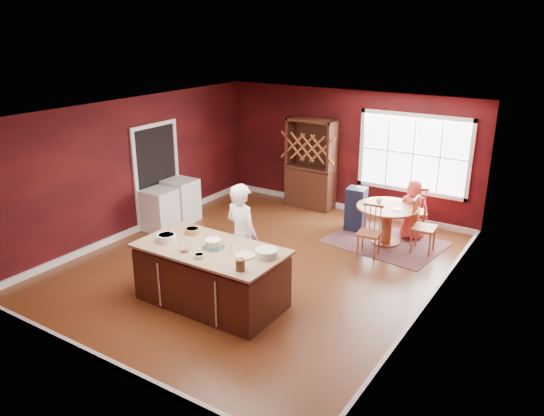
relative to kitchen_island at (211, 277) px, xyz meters
The scene contains 28 objects.
room_shell 1.77m from the kitchen_island, 96.16° to the left, with size 7.00×7.00×7.00m.
window 5.26m from the kitchen_island, 74.96° to the left, with size 2.36×0.10×1.66m, color white, non-canonical shape.
doorway 3.82m from the kitchen_island, 146.06° to the left, with size 0.08×1.26×2.13m, color white, non-canonical shape.
kitchen_island is the anchor object (origin of this frame).
dining_table 3.90m from the kitchen_island, 69.59° to the left, with size 1.19×1.19×0.75m.
baker 0.84m from the kitchen_island, 85.58° to the left, with size 0.63×0.41×1.73m, color white.
layer_cake 0.55m from the kitchen_island, ahead, with size 0.33×0.33×0.14m, color white, non-canonical shape.
bowl_blue 0.90m from the kitchen_island, 165.75° to the right, with size 0.29×0.29×0.11m, color silver.
bowl_yellow 0.83m from the kitchen_island, 154.89° to the left, with size 0.23×0.23×0.09m, color olive.
bowl_pink 0.64m from the kitchen_island, 124.49° to the right, with size 0.15×0.15×0.06m, color silver.
bowl_olive 0.64m from the kitchen_island, 74.55° to the right, with size 0.15×0.15×0.05m, color beige.
drinking_glass 0.66m from the kitchen_island, ahead, with size 0.07×0.07×0.14m, color silver.
dinner_plate 0.79m from the kitchen_island, ahead, with size 0.29×0.29×0.02m, color beige.
white_tub 1.04m from the kitchen_island, 11.22° to the left, with size 0.32×0.32×0.11m, color silver.
stoneware_crock 1.06m from the kitchen_island, 24.30° to the right, with size 0.13×0.13×0.16m, color brown.
toy_figurine 0.87m from the kitchen_island, 16.70° to the right, with size 0.05×0.05×0.08m, color gold, non-canonical shape.
rug 3.92m from the kitchen_island, 69.59° to the left, with size 2.08×1.61×0.01m, color brown.
chair_east 4.18m from the kitchen_island, 60.01° to the left, with size 0.44×0.42×1.05m, color #8D5E27, non-canonical shape.
chair_south 3.18m from the kitchen_island, 65.52° to the left, with size 0.41×0.39×0.97m, color brown, non-canonical shape.
chair_north 4.68m from the kitchen_island, 69.05° to the left, with size 0.44×0.42×1.05m, color brown, non-canonical shape.
seated_woman 4.49m from the kitchen_island, 67.91° to the left, with size 0.59×0.38×1.20m, color #E94F49.
high_chair 4.02m from the kitchen_island, 81.97° to the left, with size 0.38×0.38×0.93m, color black, non-canonical shape.
toddler 4.06m from the kitchen_island, 81.35° to the left, with size 0.18×0.14×0.26m, color #8CA5BF, non-canonical shape.
table_plate 3.91m from the kitchen_island, 66.22° to the left, with size 0.18×0.18×0.01m, color beige.
table_cup 3.93m from the kitchen_island, 73.13° to the left, with size 0.12×0.12×0.09m, color white.
hutch 4.85m from the kitchen_island, 100.98° to the left, with size 1.11×0.46×2.04m, color #391E0E.
washer 3.32m from the kitchen_island, 147.46° to the left, with size 0.59×0.57×0.86m, color white.
dryer 3.71m from the kitchen_island, 139.09° to the left, with size 0.63×0.61×0.91m, color white.
Camera 1 is at (4.82, -7.04, 4.07)m, focal length 35.00 mm.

